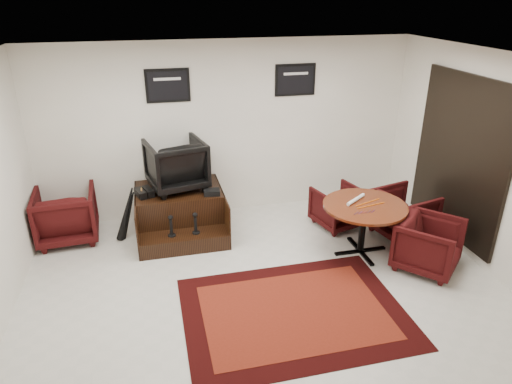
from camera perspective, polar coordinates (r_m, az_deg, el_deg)
ground at (r=5.81m, az=1.38°, el=-12.62°), size 6.00×6.00×0.00m
room_shell at (r=5.18m, az=5.61°, el=4.97°), size 6.02×5.02×2.81m
area_rug at (r=5.54m, az=4.75°, el=-14.70°), size 2.57×1.92×0.01m
shine_podium at (r=7.14m, az=-9.45°, el=-2.54°), size 1.31×1.34×0.67m
shine_chair at (r=6.97m, az=-9.98°, el=3.71°), size 0.96×0.92×0.84m
shoes_pair at (r=6.92m, az=-13.78°, el=-0.05°), size 0.30×0.34×0.11m
polish_kit at (r=6.79m, az=-5.54°, el=-0.02°), size 0.25×0.19×0.08m
umbrella_black at (r=7.02m, az=-15.95°, el=-2.59°), size 0.32×0.12×0.86m
umbrella_hooked at (r=7.06m, az=-15.73°, el=-2.79°), size 0.29×0.11×0.78m
armchair_side at (r=7.33m, az=-22.67°, el=-2.41°), size 0.89×0.84×0.87m
meeting_table at (r=6.49m, az=13.40°, el=-2.29°), size 1.15×1.15×0.75m
table_chair_back at (r=7.31m, az=10.22°, el=-1.62°), size 0.82×0.79×0.70m
table_chair_window at (r=7.24m, az=17.96°, el=-2.31°), size 0.88×0.92×0.79m
table_chair_corner at (r=6.51m, az=20.80°, el=-5.90°), size 1.05×1.04×0.79m
paper_roll at (r=6.52m, az=12.37°, el=-0.92°), size 0.37×0.29×0.05m
table_clutter at (r=6.43m, az=13.88°, el=-1.64°), size 0.56×0.38×0.01m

